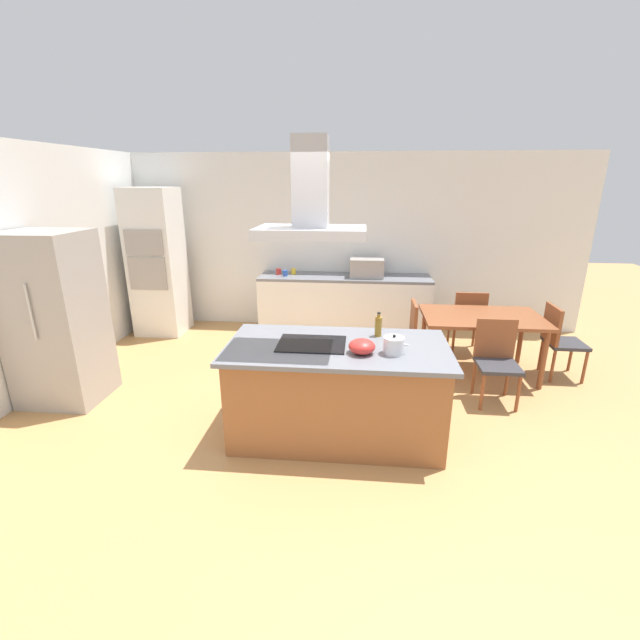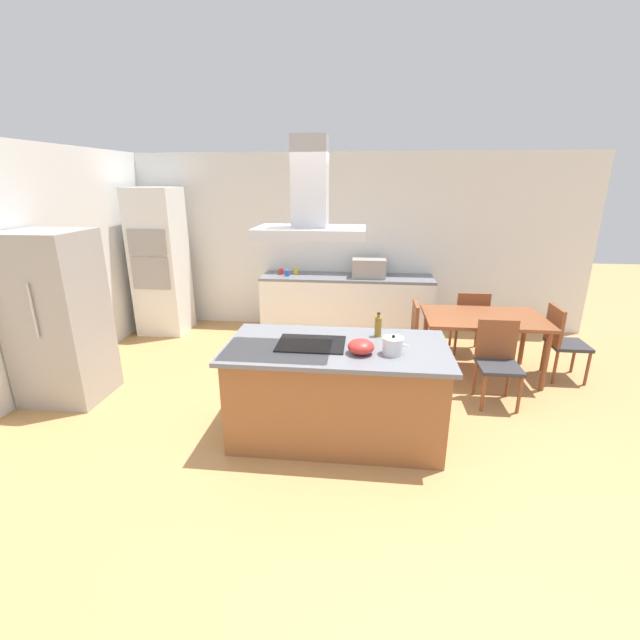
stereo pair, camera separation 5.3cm
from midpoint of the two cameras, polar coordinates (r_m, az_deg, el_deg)
name	(u,v)px [view 2 (the right image)]	position (r m, az deg, el deg)	size (l,w,h in m)	color
ground	(344,368)	(5.54, 3.53, -6.39)	(16.00, 16.00, 0.00)	tan
wall_back	(352,243)	(6.86, 4.50, 10.15)	(7.20, 0.10, 2.70)	white
wall_left	(47,266)	(5.91, -32.38, 6.11)	(0.10, 8.80, 2.70)	white
kitchen_island	(336,391)	(3.99, 2.56, -9.37)	(1.98, 1.01, 0.90)	#995B33
cooktop	(311,344)	(3.83, -0.79, -3.18)	(0.60, 0.44, 0.01)	black
tea_kettle	(393,346)	(3.65, 10.12, -3.40)	(0.23, 0.18, 0.17)	silver
olive_oil_bottle	(378,326)	(4.03, 8.12, -0.84)	(0.06, 0.06, 0.23)	olive
mixing_bowl	(361,347)	(3.63, 5.90, -3.54)	(0.23, 0.23, 0.12)	red
back_counter	(346,305)	(6.68, 3.75, 2.06)	(2.61, 0.62, 0.90)	white
countertop_microwave	(369,268)	(6.54, 6.77, 6.93)	(0.50, 0.38, 0.28)	#9E9993
coffee_mug_red	(281,271)	(6.72, -5.00, 6.46)	(0.08, 0.08, 0.09)	red
coffee_mug_blue	(287,273)	(6.59, -4.14, 6.26)	(0.08, 0.08, 0.09)	#2D56B2
coffee_mug_yellow	(296,271)	(6.71, -3.01, 6.49)	(0.08, 0.08, 0.09)	gold
wall_oven_stack	(160,262)	(7.02, -20.31, 7.22)	(0.70, 0.66, 2.20)	white
refrigerator	(58,318)	(5.28, -31.24, 0.22)	(0.80, 0.73, 1.82)	#9E9993
dining_table	(484,323)	(5.50, 21.21, -0.37)	(1.40, 0.90, 0.75)	brown
chair_at_left_end	(405,333)	(5.38, 11.58, -1.65)	(0.42, 0.42, 0.89)	#333338
chair_at_right_end	(562,338)	(5.85, 29.71, -2.12)	(0.42, 0.42, 0.89)	#333338
chair_facing_island	(498,357)	(4.95, 22.86, -4.54)	(0.42, 0.42, 0.89)	#333338
chair_facing_back_wall	(470,319)	(6.16, 19.55, 0.18)	(0.42, 0.42, 0.89)	#333338
range_hood	(310,205)	(3.57, -0.88, 15.01)	(0.90, 0.55, 0.78)	#ADADB2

